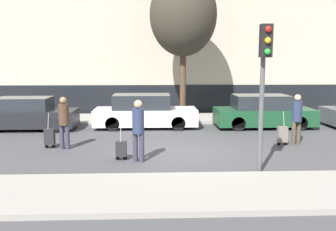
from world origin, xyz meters
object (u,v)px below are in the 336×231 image
at_px(pedestrian_center, 138,127).
at_px(trolley_right, 282,134).
at_px(parked_car_2, 263,112).
at_px(pedestrian_right, 297,116).
at_px(pedestrian_left, 64,120).
at_px(trolley_center, 121,149).
at_px(parked_bicycle, 266,109).
at_px(parked_car_1, 144,112).
at_px(parked_car_0, 27,115).
at_px(trolley_left, 50,137).
at_px(bare_tree_near_crossing, 183,15).
at_px(traffic_light, 264,69).

height_order(pedestrian_center, trolley_right, pedestrian_center).
height_order(parked_car_2, pedestrian_right, pedestrian_right).
xyz_separation_m(pedestrian_left, trolley_right, (7.42, 0.21, -0.61)).
xyz_separation_m(parked_car_2, pedestrian_right, (0.17, -3.44, 0.34)).
bearing_deg(trolley_center, parked_bicycle, 49.39).
distance_m(parked_car_1, parked_bicycle, 6.60).
xyz_separation_m(parked_car_0, trolley_right, (9.84, -3.50, -0.26)).
bearing_deg(parked_bicycle, trolley_center, -130.61).
distance_m(trolley_left, bare_tree_near_crossing, 8.65).
bearing_deg(trolley_center, bare_tree_near_crossing, 71.20).
xyz_separation_m(parked_car_2, trolley_center, (-5.79, -5.30, -0.33)).
distance_m(trolley_center, traffic_light, 4.66).
xyz_separation_m(parked_car_2, pedestrian_center, (-5.28, -5.49, 0.36)).
relative_size(parked_car_2, trolley_center, 3.88).
xyz_separation_m(parked_car_1, parked_bicycle, (6.16, 2.36, -0.19)).
xyz_separation_m(parked_car_2, trolley_right, (-0.37, -3.57, -0.29)).
bearing_deg(parked_car_2, parked_bicycle, 69.66).
bearing_deg(trolley_left, traffic_light, -27.50).
distance_m(pedestrian_right, traffic_light, 4.45).
distance_m(trolley_center, parked_bicycle, 10.36).
bearing_deg(trolley_right, pedestrian_center, -158.65).
bearing_deg(traffic_light, trolley_center, 156.83).
bearing_deg(trolley_right, parked_car_2, 84.11).
bearing_deg(parked_car_1, parked_bicycle, 21.00).
bearing_deg(parked_car_2, pedestrian_right, -87.24).
relative_size(parked_car_1, trolley_left, 3.72).
relative_size(parked_car_1, trolley_center, 4.06).
height_order(parked_car_0, traffic_light, traffic_light).
relative_size(pedestrian_left, trolley_center, 1.58).
height_order(trolley_left, pedestrian_center, pedestrian_center).
height_order(trolley_left, bare_tree_near_crossing, bare_tree_near_crossing).
xyz_separation_m(parked_car_1, trolley_center, (-0.59, -5.50, -0.34)).
xyz_separation_m(parked_car_1, parked_car_2, (5.21, -0.20, -0.01)).
xyz_separation_m(pedestrian_left, pedestrian_center, (2.51, -1.70, 0.04)).
bearing_deg(parked_bicycle, parked_car_2, -110.34).
height_order(traffic_light, parked_bicycle, traffic_light).
bearing_deg(trolley_left, pedestrian_center, -31.29).
height_order(parked_car_0, pedestrian_right, pedestrian_right).
bearing_deg(pedestrian_right, parked_car_0, 148.21).
height_order(parked_car_2, bare_tree_near_crossing, bare_tree_near_crossing).
height_order(pedestrian_center, bare_tree_near_crossing, bare_tree_near_crossing).
height_order(parked_car_0, trolley_left, parked_car_0).
xyz_separation_m(pedestrian_center, bare_tree_near_crossing, (1.88, 7.24, 3.99)).
bearing_deg(pedestrian_center, trolley_center, -179.94).
bearing_deg(parked_bicycle, parked_car_1, -159.00).
bearing_deg(parked_car_0, trolley_right, -19.58).
bearing_deg(trolley_left, trolley_center, -33.27).
xyz_separation_m(parked_bicycle, bare_tree_near_crossing, (-4.35, -0.82, 4.53)).
bearing_deg(parked_car_2, parked_car_1, 177.77).
xyz_separation_m(parked_car_0, trolley_center, (4.41, -5.23, -0.31)).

